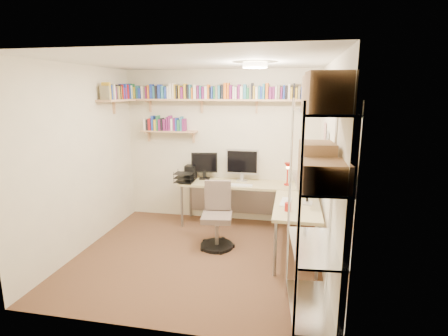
{
  "coord_description": "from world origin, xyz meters",
  "views": [
    {
      "loc": [
        1.17,
        -4.15,
        2.15
      ],
      "look_at": [
        0.25,
        0.55,
        1.1
      ],
      "focal_mm": 28.0,
      "sensor_mm": 36.0,
      "label": 1
    }
  ],
  "objects": [
    {
      "name": "wire_rack",
      "position": [
        1.42,
        -1.1,
        1.67
      ],
      "size": [
        0.52,
        0.94,
        2.3
      ],
      "rotation": [
        0.0,
        0.0,
        0.09
      ],
      "color": "silver",
      "rests_on": "ground"
    },
    {
      "name": "office_chair",
      "position": [
        0.19,
        0.37,
        0.39
      ],
      "size": [
        0.49,
        0.49,
        0.92
      ],
      "rotation": [
        0.0,
        0.0,
        0.13
      ],
      "color": "black",
      "rests_on": "ground"
    },
    {
      "name": "room_shell",
      "position": [
        0.0,
        0.0,
        1.55
      ],
      "size": [
        3.24,
        3.04,
        2.52
      ],
      "color": "beige",
      "rests_on": "ground"
    },
    {
      "name": "ground",
      "position": [
        0.0,
        0.0,
        0.0
      ],
      "size": [
        3.2,
        3.2,
        0.0
      ],
      "primitive_type": "plane",
      "color": "#4C2B20",
      "rests_on": "ground"
    },
    {
      "name": "corner_desk",
      "position": [
        0.48,
        0.97,
        0.71
      ],
      "size": [
        2.21,
        1.87,
        1.24
      ],
      "color": "#CCBF85",
      "rests_on": "ground"
    },
    {
      "name": "wall_shelves",
      "position": [
        -0.42,
        1.3,
        2.02
      ],
      "size": [
        3.12,
        1.09,
        0.8
      ],
      "color": "tan",
      "rests_on": "ground"
    }
  ]
}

